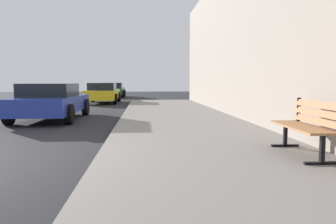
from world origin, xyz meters
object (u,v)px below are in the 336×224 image
Objects in this scene: bench at (308,123)px; car_yellow at (103,93)px; car_green at (113,90)px; car_blue at (51,101)px.

bench is 16.30m from car_yellow.
car_yellow is 1.10× the size of car_green.
bench is 0.35× the size of car_yellow.
car_blue is at bearing 133.65° from bench.
car_blue is at bearing -94.40° from car_yellow.
car_yellow is at bearing 110.46° from bench.
car_yellow is at bearing 85.60° from car_blue.
car_green is at bearing 88.00° from car_blue.
car_blue and car_yellow have the same top height.
car_yellow is (-5.19, 15.45, -0.01)m from bench.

